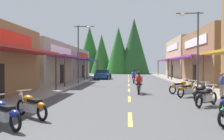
{
  "coord_description": "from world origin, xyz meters",
  "views": [
    {
      "loc": [
        -0.08,
        -0.7,
        2.0
      ],
      "look_at": [
        -1.54,
        21.06,
        1.59
      ],
      "focal_mm": 38.39,
      "sensor_mm": 36.0,
      "label": 1
    }
  ],
  "objects_px": {
    "pedestrian_browsing": "(222,83)",
    "parked_car_curbside": "(103,74)",
    "motorcycle_parked_left_2": "(31,105)",
    "rider_cruising_lead": "(139,84)",
    "streetlamp_right": "(194,40)",
    "motorcycle_parked_right_3": "(206,96)",
    "motorcycle_parked_right_4": "(201,92)",
    "streetlamp_left": "(81,46)",
    "rider_cruising_trailing": "(134,77)",
    "motorcycle_parked_left_1": "(4,113)",
    "motorcycle_parked_right_6": "(181,87)",
    "motorcycle_parked_right_5": "(188,89)"
  },
  "relations": [
    {
      "from": "pedestrian_browsing",
      "to": "parked_car_curbside",
      "type": "relative_size",
      "value": 0.35
    },
    {
      "from": "motorcycle_parked_left_2",
      "to": "rider_cruising_lead",
      "type": "height_order",
      "value": "rider_cruising_lead"
    },
    {
      "from": "streetlamp_right",
      "to": "parked_car_curbside",
      "type": "height_order",
      "value": "streetlamp_right"
    },
    {
      "from": "streetlamp_right",
      "to": "motorcycle_parked_left_2",
      "type": "height_order",
      "value": "streetlamp_right"
    },
    {
      "from": "motorcycle_parked_right_3",
      "to": "motorcycle_parked_right_4",
      "type": "distance_m",
      "value": 1.89
    },
    {
      "from": "streetlamp_left",
      "to": "pedestrian_browsing",
      "type": "bearing_deg",
      "value": -43.96
    },
    {
      "from": "rider_cruising_lead",
      "to": "motorcycle_parked_right_4",
      "type": "bearing_deg",
      "value": -128.49
    },
    {
      "from": "pedestrian_browsing",
      "to": "streetlamp_left",
      "type": "bearing_deg",
      "value": -50.29
    },
    {
      "from": "streetlamp_left",
      "to": "rider_cruising_trailing",
      "type": "relative_size",
      "value": 2.93
    },
    {
      "from": "motorcycle_parked_left_1",
      "to": "motorcycle_parked_right_6",
      "type": "bearing_deg",
      "value": -91.95
    },
    {
      "from": "motorcycle_parked_left_2",
      "to": "rider_cruising_trailing",
      "type": "xyz_separation_m",
      "value": [
        4.3,
        18.1,
        0.17
      ]
    },
    {
      "from": "motorcycle_parked_left_2",
      "to": "pedestrian_browsing",
      "type": "xyz_separation_m",
      "value": [
        9.37,
        6.21,
        0.41
      ]
    },
    {
      "from": "streetlamp_right",
      "to": "motorcycle_parked_right_3",
      "type": "height_order",
      "value": "streetlamp_right"
    },
    {
      "from": "motorcycle_parked_right_5",
      "to": "motorcycle_parked_right_6",
      "type": "height_order",
      "value": "same"
    },
    {
      "from": "motorcycle_parked_left_1",
      "to": "rider_cruising_lead",
      "type": "bearing_deg",
      "value": -80.31
    },
    {
      "from": "streetlamp_left",
      "to": "rider_cruising_lead",
      "type": "xyz_separation_m",
      "value": [
        5.79,
        -8.31,
        -3.43
      ]
    },
    {
      "from": "motorcycle_parked_right_4",
      "to": "motorcycle_parked_right_6",
      "type": "relative_size",
      "value": 0.93
    },
    {
      "from": "motorcycle_parked_right_3",
      "to": "parked_car_curbside",
      "type": "height_order",
      "value": "parked_car_curbside"
    },
    {
      "from": "streetlamp_left",
      "to": "rider_cruising_lead",
      "type": "distance_m",
      "value": 10.69
    },
    {
      "from": "motorcycle_parked_right_3",
      "to": "rider_cruising_trailing",
      "type": "distance_m",
      "value": 15.19
    },
    {
      "from": "motorcycle_parked_right_4",
      "to": "motorcycle_parked_left_2",
      "type": "height_order",
      "value": "same"
    },
    {
      "from": "motorcycle_parked_right_5",
      "to": "rider_cruising_lead",
      "type": "relative_size",
      "value": 0.79
    },
    {
      "from": "streetlamp_left",
      "to": "motorcycle_parked_right_4",
      "type": "height_order",
      "value": "streetlamp_left"
    },
    {
      "from": "motorcycle_parked_right_5",
      "to": "rider_cruising_trailing",
      "type": "relative_size",
      "value": 0.79
    },
    {
      "from": "motorcycle_parked_right_6",
      "to": "streetlamp_left",
      "type": "bearing_deg",
      "value": 107.11
    },
    {
      "from": "motorcycle_parked_right_5",
      "to": "rider_cruising_lead",
      "type": "bearing_deg",
      "value": 112.84
    },
    {
      "from": "motorcycle_parked_right_3",
      "to": "motorcycle_parked_left_1",
      "type": "distance_m",
      "value": 9.12
    },
    {
      "from": "motorcycle_parked_right_3",
      "to": "pedestrian_browsing",
      "type": "bearing_deg",
      "value": 11.94
    },
    {
      "from": "motorcycle_parked_right_5",
      "to": "motorcycle_parked_right_6",
      "type": "xyz_separation_m",
      "value": [
        -0.07,
        1.84,
        0.0
      ]
    },
    {
      "from": "rider_cruising_lead",
      "to": "motorcycle_parked_right_5",
      "type": "bearing_deg",
      "value": -112.63
    },
    {
      "from": "rider_cruising_lead",
      "to": "streetlamp_right",
      "type": "bearing_deg",
      "value": -58.99
    },
    {
      "from": "streetlamp_right",
      "to": "rider_cruising_trailing",
      "type": "relative_size",
      "value": 2.9
    },
    {
      "from": "motorcycle_parked_right_6",
      "to": "motorcycle_parked_right_3",
      "type": "bearing_deg",
      "value": -119.28
    },
    {
      "from": "motorcycle_parked_right_6",
      "to": "motorcycle_parked_left_2",
      "type": "xyz_separation_m",
      "value": [
        -7.4,
        -8.55,
        0.0
      ]
    },
    {
      "from": "streetlamp_left",
      "to": "pedestrian_browsing",
      "type": "height_order",
      "value": "streetlamp_left"
    },
    {
      "from": "motorcycle_parked_right_6",
      "to": "pedestrian_browsing",
      "type": "height_order",
      "value": "pedestrian_browsing"
    },
    {
      "from": "motorcycle_parked_right_4",
      "to": "rider_cruising_trailing",
      "type": "relative_size",
      "value": 0.82
    },
    {
      "from": "rider_cruising_trailing",
      "to": "rider_cruising_lead",
      "type": "bearing_deg",
      "value": -176.44
    },
    {
      "from": "motorcycle_parked_right_5",
      "to": "pedestrian_browsing",
      "type": "xyz_separation_m",
      "value": [
        1.9,
        -0.5,
        0.41
      ]
    },
    {
      "from": "motorcycle_parked_left_1",
      "to": "pedestrian_browsing",
      "type": "bearing_deg",
      "value": -105.95
    },
    {
      "from": "motorcycle_parked_right_4",
      "to": "pedestrian_browsing",
      "type": "xyz_separation_m",
      "value": [
        1.55,
        1.09,
        0.41
      ]
    },
    {
      "from": "motorcycle_parked_left_2",
      "to": "streetlamp_left",
      "type": "bearing_deg",
      "value": -47.64
    },
    {
      "from": "motorcycle_parked_right_4",
      "to": "rider_cruising_lead",
      "type": "bearing_deg",
      "value": 84.43
    },
    {
      "from": "streetlamp_right",
      "to": "motorcycle_parked_right_4",
      "type": "relative_size",
      "value": 3.52
    },
    {
      "from": "motorcycle_parked_right_4",
      "to": "motorcycle_parked_right_6",
      "type": "xyz_separation_m",
      "value": [
        -0.42,
        3.43,
        0.0
      ]
    },
    {
      "from": "rider_cruising_lead",
      "to": "pedestrian_browsing",
      "type": "bearing_deg",
      "value": -108.23
    },
    {
      "from": "motorcycle_parked_right_3",
      "to": "motorcycle_parked_left_1",
      "type": "relative_size",
      "value": 0.89
    },
    {
      "from": "parked_car_curbside",
      "to": "streetlamp_right",
      "type": "bearing_deg",
      "value": -146.9
    },
    {
      "from": "pedestrian_browsing",
      "to": "motorcycle_parked_right_3",
      "type": "bearing_deg",
      "value": 51.45
    },
    {
      "from": "streetlamp_left",
      "to": "motorcycle_parked_right_5",
      "type": "height_order",
      "value": "streetlamp_left"
    }
  ]
}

